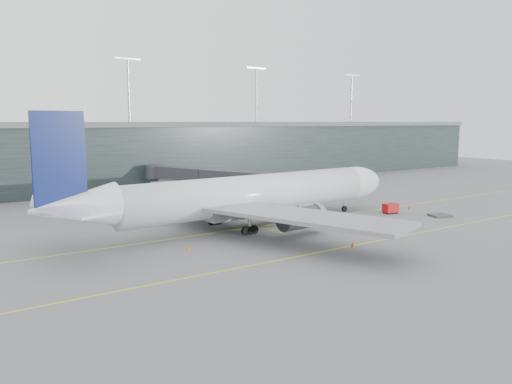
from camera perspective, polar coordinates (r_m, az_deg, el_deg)
ground at (r=74.02m, az=-4.54°, el=-3.85°), size 320.00×320.00×0.00m
taxiline_a at (r=70.65m, az=-2.92°, el=-4.40°), size 160.00×0.25×0.02m
taxiline_b at (r=57.98m, az=5.42°, el=-7.20°), size 160.00×0.25×0.02m
taxiline_lead_main at (r=93.70m, az=-7.98°, el=-1.38°), size 0.25×60.00×0.02m
terminal at (r=126.36m, az=-17.82°, el=4.21°), size 240.00×36.00×29.00m
main_aircraft at (r=72.49m, az=-0.73°, el=-0.38°), size 58.58×55.01×16.43m
jet_bridge at (r=99.88m, az=-3.25°, el=1.86°), size 18.15×42.71×5.99m
gse_cart at (r=86.31m, az=15.12°, el=-1.78°), size 2.60×1.85×1.65m
baggage_dolly at (r=86.12m, az=20.29°, el=-2.51°), size 3.79×3.37×0.32m
uld_a at (r=80.85m, az=-10.74°, el=-2.33°), size 2.18×1.96×1.63m
uld_b at (r=83.43m, az=-9.44°, el=-1.86°), size 2.64×2.40×1.96m
uld_c at (r=83.42m, az=-9.31°, el=-1.96°), size 1.89×1.52×1.69m
cone_nose at (r=91.66m, az=17.11°, el=-1.64°), size 0.48×0.48×0.76m
cone_wing_stbd at (r=62.72m, az=10.98°, el=-5.86°), size 0.39×0.39×0.62m
cone_wing_port at (r=88.78m, az=-3.81°, el=-1.61°), size 0.45×0.45×0.72m
cone_tail at (r=59.91m, az=-7.76°, el=-6.41°), size 0.43×0.43×0.69m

